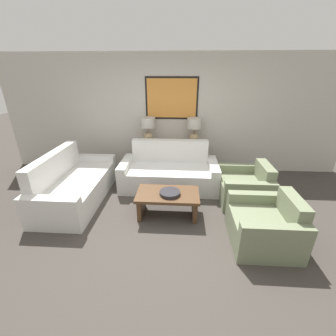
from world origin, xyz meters
name	(u,v)px	position (x,y,z in m)	size (l,w,h in m)	color
ground_plane	(164,229)	(0.00, 0.00, 0.00)	(20.00, 20.00, 0.00)	#3D3833
back_wall	(172,115)	(0.00, 2.44, 1.33)	(7.88, 0.12, 2.65)	beige
console_table	(171,158)	(0.00, 2.17, 0.37)	(1.52, 0.39, 0.73)	brown
table_lamp_left	(148,127)	(-0.52, 2.17, 1.09)	(0.33, 0.33, 0.58)	tan
table_lamp_right	(194,128)	(0.52, 2.17, 1.09)	(0.33, 0.33, 0.58)	tan
couch_by_back_wall	(169,173)	(0.00, 1.45, 0.30)	(1.98, 0.93, 0.92)	silver
couch_by_side	(75,185)	(-1.74, 0.78, 0.30)	(0.93, 1.98, 0.92)	silver
coffee_table	(168,199)	(0.04, 0.38, 0.30)	(1.03, 0.59, 0.42)	#4C331E
decorative_bowl	(170,193)	(0.08, 0.34, 0.45)	(0.34, 0.34, 0.06)	#232328
armchair_near_back_wall	(245,188)	(1.45, 0.95, 0.27)	(0.87, 0.93, 0.74)	#707A5B
armchair_near_camera	(265,226)	(1.45, -0.18, 0.27)	(0.87, 0.93, 0.74)	#707A5B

